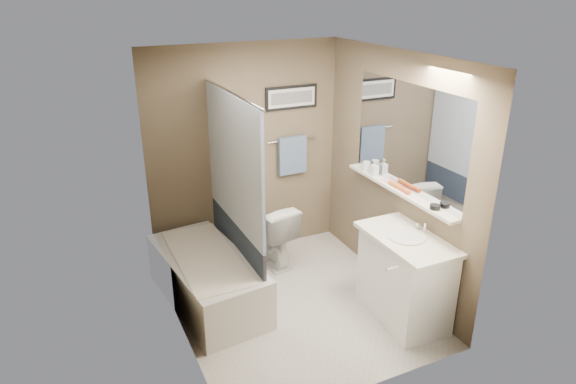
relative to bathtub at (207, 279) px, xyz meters
name	(u,v)px	position (x,y,z in m)	size (l,w,h in m)	color
ground	(294,304)	(0.75, -0.42, -0.25)	(2.50, 2.50, 0.00)	beige
ceiling	(296,59)	(0.75, -0.42, 2.13)	(2.20, 2.50, 0.04)	white
wall_back	(246,154)	(0.75, 0.81, 0.95)	(2.20, 0.04, 2.40)	brown
wall_front	(372,253)	(0.75, -1.65, 0.95)	(2.20, 0.04, 2.40)	brown
wall_left	(177,214)	(-0.33, -0.42, 0.95)	(0.04, 2.50, 2.40)	brown
wall_right	(394,175)	(1.83, -0.42, 0.95)	(0.04, 2.50, 2.40)	brown
tile_surround	(164,213)	(-0.34, 0.08, 0.75)	(0.02, 1.55, 2.00)	tan
curtain_rod	(231,92)	(0.35, 0.08, 1.80)	(0.02, 0.02, 1.55)	silver
curtain_upper	(234,161)	(0.35, 0.08, 1.15)	(0.03, 1.45, 1.28)	white
curtain_lower	(237,239)	(0.35, 0.08, 0.33)	(0.03, 1.45, 0.36)	#273449
mirror	(408,137)	(1.84, -0.57, 1.37)	(0.02, 1.60, 1.00)	silver
shelf	(398,190)	(1.79, -0.57, 0.85)	(0.12, 1.60, 0.03)	silver
towel_bar	(292,140)	(1.30, 0.80, 1.05)	(0.02, 0.02, 0.60)	silver
towel	(293,155)	(1.30, 0.78, 0.87)	(0.34, 0.05, 0.44)	#86A3C3
art_frame	(291,97)	(1.30, 0.81, 1.53)	(0.62, 0.03, 0.26)	black
art_mat	(292,98)	(1.30, 0.80, 1.53)	(0.56, 0.00, 0.20)	white
art_image	(292,98)	(1.30, 0.80, 1.53)	(0.50, 0.00, 0.13)	#595959
door	(432,262)	(1.30, -1.66, 0.75)	(0.80, 0.02, 2.00)	silver
door_handle	(392,268)	(0.97, -1.61, 0.75)	(0.02, 0.02, 0.10)	silver
bathtub	(207,279)	(0.00, 0.00, 0.00)	(0.70, 1.50, 0.50)	silver
tub_rim	(206,257)	(0.00, 0.00, 0.25)	(0.56, 1.36, 0.02)	silver
toilet	(269,233)	(0.86, 0.46, 0.11)	(0.40, 0.71, 0.72)	white
vanity	(404,279)	(1.60, -1.01, 0.15)	(0.50, 0.90, 0.80)	white
countertop	(407,239)	(1.59, -1.01, 0.57)	(0.54, 0.96, 0.04)	white
sink_basin	(407,236)	(1.58, -1.01, 0.60)	(0.34, 0.34, 0.01)	silver
faucet_spout	(425,228)	(1.78, -1.01, 0.64)	(0.02, 0.02, 0.10)	white
faucet_knob	(418,226)	(1.78, -0.91, 0.62)	(0.05, 0.05, 0.05)	silver
candle_bowl_near	(435,207)	(1.79, -1.10, 0.89)	(0.09, 0.09, 0.04)	black
hair_brush_front	(403,189)	(1.79, -0.64, 0.89)	(0.04, 0.04, 0.22)	#D8461E
hair_brush_back	(396,185)	(1.79, -0.54, 0.89)	(0.04, 0.04, 0.22)	#CF601D
pink_comb	(386,181)	(1.79, -0.36, 0.87)	(0.03, 0.16, 0.01)	pink
glass_jar	(366,166)	(1.79, -0.01, 0.92)	(0.08, 0.08, 0.10)	silver
soap_bottle	(374,168)	(1.79, -0.15, 0.94)	(0.07, 0.07, 0.16)	#999999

